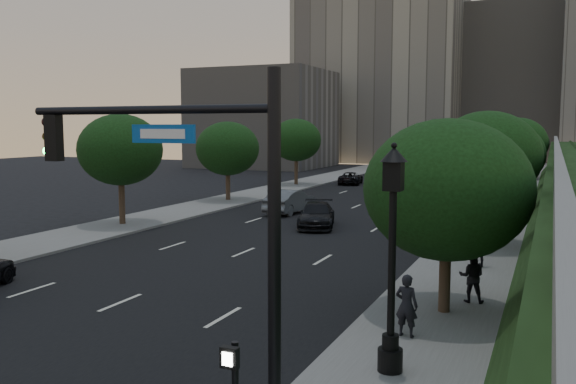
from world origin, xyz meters
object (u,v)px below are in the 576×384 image
at_px(pedestrian_a, 407,305).
at_px(pedestrian_b, 472,276).
at_px(traffic_signal_mast, 221,253).
at_px(sedan_mid_left, 290,201).
at_px(street_lamp, 392,269).
at_px(sedan_far_right, 430,193).
at_px(pedestrian_c, 479,245).
at_px(sedan_near_right, 317,215).
at_px(sedan_far_left, 351,178).

height_order(pedestrian_a, pedestrian_b, pedestrian_a).
relative_size(traffic_signal_mast, sedan_mid_left, 1.41).
distance_m(street_lamp, sedan_far_right, 35.16).
distance_m(pedestrian_b, pedestrian_c, 5.38).
bearing_deg(pedestrian_a, sedan_mid_left, -51.68).
xyz_separation_m(street_lamp, sedan_mid_left, (-13.11, 24.36, -1.82)).
xyz_separation_m(street_lamp, pedestrian_c, (0.72, 12.12, -1.55)).
bearing_deg(sedan_near_right, pedestrian_a, -78.93).
distance_m(sedan_mid_left, pedestrian_a, 25.34).
relative_size(sedan_far_right, pedestrian_b, 2.39).
bearing_deg(pedestrian_c, sedan_mid_left, -72.60).
bearing_deg(sedan_mid_left, pedestrian_b, 132.88).
relative_size(sedan_far_left, sedan_near_right, 0.91).
bearing_deg(street_lamp, pedestrian_b, 81.02).
relative_size(street_lamp, pedestrian_c, 3.02).
distance_m(sedan_far_left, sedan_near_right, 27.08).
bearing_deg(pedestrian_a, sedan_near_right, -54.09).
height_order(traffic_signal_mast, street_lamp, traffic_signal_mast).
height_order(street_lamp, pedestrian_c, street_lamp).
height_order(sedan_near_right, sedan_far_right, sedan_near_right).
distance_m(street_lamp, pedestrian_b, 7.02).
height_order(sedan_mid_left, pedestrian_b, pedestrian_b).
height_order(sedan_near_right, pedestrian_a, pedestrian_a).
xyz_separation_m(sedan_mid_left, pedestrian_a, (12.93, -21.80, 0.22)).
bearing_deg(sedan_far_left, traffic_signal_mast, 95.64).
distance_m(traffic_signal_mast, sedan_far_left, 52.05).
xyz_separation_m(traffic_signal_mast, sedan_mid_left, (-10.94, 28.61, -2.85)).
bearing_deg(pedestrian_c, pedestrian_a, 53.48).
height_order(pedestrian_b, pedestrian_c, pedestrian_c).
distance_m(sedan_mid_left, pedestrian_b, 22.61).
bearing_deg(traffic_signal_mast, sedan_near_right, 106.73).
distance_m(sedan_far_left, sedan_far_right, 15.18).
bearing_deg(sedan_far_right, sedan_near_right, -90.59).
height_order(traffic_signal_mast, pedestrian_c, traffic_signal_mast).
height_order(sedan_far_left, pedestrian_c, pedestrian_c).
xyz_separation_m(sedan_mid_left, pedestrian_c, (13.83, -12.24, 0.26)).
bearing_deg(street_lamp, traffic_signal_mast, -117.10).
distance_m(sedan_far_right, pedestrian_a, 32.54).
xyz_separation_m(sedan_mid_left, pedestrian_b, (14.18, -17.61, 0.20)).
relative_size(pedestrian_a, pedestrian_b, 1.02).
bearing_deg(pedestrian_c, traffic_signal_mast, 48.87).
distance_m(sedan_near_right, pedestrian_a, 19.35).
distance_m(traffic_signal_mast, sedan_near_right, 25.08).
height_order(street_lamp, pedestrian_a, street_lamp).
distance_m(sedan_mid_left, sedan_far_left, 21.74).
bearing_deg(sedan_far_left, pedestrian_a, 100.23).
height_order(sedan_far_left, sedan_far_right, sedan_far_right).
bearing_deg(street_lamp, sedan_near_right, 115.49).
bearing_deg(pedestrian_c, sedan_far_right, -105.83).
xyz_separation_m(sedan_near_right, sedan_far_right, (3.91, 15.08, -0.02)).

